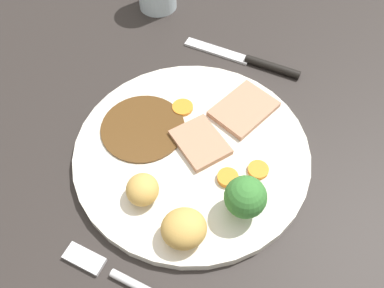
{
  "coord_description": "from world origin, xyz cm",
  "views": [
    {
      "loc": [
        -24.9,
        -15.62,
        46.08
      ],
      "look_at": [
        0.07,
        -2.88,
        6.0
      ],
      "focal_mm": 37.09,
      "sensor_mm": 36.0,
      "label": 1
    }
  ],
  "objects_px": {
    "carrot_coin_side": "(183,107)",
    "meat_slice_main": "(244,109)",
    "fork": "(123,278)",
    "knife": "(251,61)",
    "carrot_coin_back": "(258,170)",
    "roast_potato_right": "(184,228)",
    "carrot_coin_front": "(228,178)",
    "roast_potato_left": "(143,190)",
    "broccoli_floret": "(245,197)",
    "dinner_plate": "(192,152)",
    "meat_slice_under": "(200,142)"
  },
  "relations": [
    {
      "from": "meat_slice_main",
      "to": "roast_potato_left",
      "type": "height_order",
      "value": "roast_potato_left"
    },
    {
      "from": "carrot_coin_front",
      "to": "roast_potato_right",
      "type": "bearing_deg",
      "value": 171.12
    },
    {
      "from": "dinner_plate",
      "to": "carrot_coin_side",
      "type": "height_order",
      "value": "carrot_coin_side"
    },
    {
      "from": "roast_potato_right",
      "to": "broccoli_floret",
      "type": "xyz_separation_m",
      "value": [
        0.06,
        -0.04,
        0.01
      ]
    },
    {
      "from": "meat_slice_main",
      "to": "roast_potato_left",
      "type": "xyz_separation_m",
      "value": [
        -0.17,
        0.05,
        0.01
      ]
    },
    {
      "from": "meat_slice_main",
      "to": "carrot_coin_back",
      "type": "distance_m",
      "value": 0.09
    },
    {
      "from": "roast_potato_right",
      "to": "knife",
      "type": "height_order",
      "value": "roast_potato_right"
    },
    {
      "from": "dinner_plate",
      "to": "carrot_coin_front",
      "type": "xyz_separation_m",
      "value": [
        -0.02,
        -0.06,
        0.01
      ]
    },
    {
      "from": "meat_slice_main",
      "to": "carrot_coin_front",
      "type": "bearing_deg",
      "value": -167.35
    },
    {
      "from": "carrot_coin_back",
      "to": "knife",
      "type": "xyz_separation_m",
      "value": [
        0.18,
        0.08,
        -0.01
      ]
    },
    {
      "from": "roast_potato_left",
      "to": "carrot_coin_front",
      "type": "relative_size",
      "value": 1.56
    },
    {
      "from": "carrot_coin_front",
      "to": "carrot_coin_side",
      "type": "bearing_deg",
      "value": 53.68
    },
    {
      "from": "broccoli_floret",
      "to": "roast_potato_right",
      "type": "bearing_deg",
      "value": 141.55
    },
    {
      "from": "meat_slice_under",
      "to": "broccoli_floret",
      "type": "height_order",
      "value": "broccoli_floret"
    },
    {
      "from": "meat_slice_under",
      "to": "carrot_coin_front",
      "type": "height_order",
      "value": "meat_slice_under"
    },
    {
      "from": "carrot_coin_back",
      "to": "carrot_coin_side",
      "type": "relative_size",
      "value": 0.9
    },
    {
      "from": "dinner_plate",
      "to": "carrot_coin_side",
      "type": "distance_m",
      "value": 0.07
    },
    {
      "from": "carrot_coin_front",
      "to": "carrot_coin_back",
      "type": "xyz_separation_m",
      "value": [
        0.03,
        -0.03,
        -0.0
      ]
    },
    {
      "from": "meat_slice_main",
      "to": "carrot_coin_side",
      "type": "xyz_separation_m",
      "value": [
        -0.03,
        0.08,
        -0.0
      ]
    },
    {
      "from": "meat_slice_main",
      "to": "carrot_coin_side",
      "type": "relative_size",
      "value": 2.91
    },
    {
      "from": "roast_potato_left",
      "to": "carrot_coin_front",
      "type": "bearing_deg",
      "value": -50.0
    },
    {
      "from": "fork",
      "to": "knife",
      "type": "bearing_deg",
      "value": -90.65
    },
    {
      "from": "meat_slice_under",
      "to": "fork",
      "type": "relative_size",
      "value": 0.45
    },
    {
      "from": "meat_slice_under",
      "to": "carrot_coin_side",
      "type": "bearing_deg",
      "value": 48.27
    },
    {
      "from": "broccoli_floret",
      "to": "knife",
      "type": "xyz_separation_m",
      "value": [
        0.24,
        0.09,
        -0.04
      ]
    },
    {
      "from": "meat_slice_under",
      "to": "fork",
      "type": "distance_m",
      "value": 0.18
    },
    {
      "from": "roast_potato_left",
      "to": "knife",
      "type": "distance_m",
      "value": 0.28
    },
    {
      "from": "meat_slice_main",
      "to": "roast_potato_left",
      "type": "bearing_deg",
      "value": 162.64
    },
    {
      "from": "meat_slice_under",
      "to": "dinner_plate",
      "type": "bearing_deg",
      "value": 149.95
    },
    {
      "from": "roast_potato_left",
      "to": "meat_slice_main",
      "type": "bearing_deg",
      "value": -17.36
    },
    {
      "from": "roast_potato_right",
      "to": "carrot_coin_back",
      "type": "relative_size",
      "value": 1.95
    },
    {
      "from": "dinner_plate",
      "to": "carrot_coin_side",
      "type": "bearing_deg",
      "value": 37.91
    },
    {
      "from": "roast_potato_right",
      "to": "carrot_coin_front",
      "type": "distance_m",
      "value": 0.09
    },
    {
      "from": "carrot_coin_side",
      "to": "meat_slice_main",
      "type": "bearing_deg",
      "value": -66.06
    },
    {
      "from": "carrot_coin_side",
      "to": "knife",
      "type": "relative_size",
      "value": 0.15
    },
    {
      "from": "dinner_plate",
      "to": "roast_potato_right",
      "type": "xyz_separation_m",
      "value": [
        -0.11,
        -0.04,
        0.03
      ]
    },
    {
      "from": "roast_potato_left",
      "to": "meat_slice_under",
      "type": "bearing_deg",
      "value": -15.03
    },
    {
      "from": "dinner_plate",
      "to": "knife",
      "type": "xyz_separation_m",
      "value": [
        0.19,
        -0.0,
        -0.0
      ]
    },
    {
      "from": "roast_potato_left",
      "to": "carrot_coin_back",
      "type": "distance_m",
      "value": 0.14
    },
    {
      "from": "meat_slice_under",
      "to": "roast_potato_left",
      "type": "bearing_deg",
      "value": 164.97
    },
    {
      "from": "meat_slice_main",
      "to": "carrot_coin_front",
      "type": "distance_m",
      "value": 0.11
    },
    {
      "from": "fork",
      "to": "knife",
      "type": "xyz_separation_m",
      "value": [
        0.36,
        0.0,
        0.0
      ]
    },
    {
      "from": "broccoli_floret",
      "to": "knife",
      "type": "distance_m",
      "value": 0.26
    },
    {
      "from": "carrot_coin_back",
      "to": "carrot_coin_front",
      "type": "bearing_deg",
      "value": 133.92
    },
    {
      "from": "dinner_plate",
      "to": "fork",
      "type": "distance_m",
      "value": 0.17
    },
    {
      "from": "knife",
      "to": "roast_potato_left",
      "type": "bearing_deg",
      "value": 83.64
    },
    {
      "from": "meat_slice_main",
      "to": "knife",
      "type": "height_order",
      "value": "meat_slice_main"
    },
    {
      "from": "dinner_plate",
      "to": "carrot_coin_front",
      "type": "bearing_deg",
      "value": -109.0
    },
    {
      "from": "roast_potato_left",
      "to": "knife",
      "type": "bearing_deg",
      "value": -4.86
    },
    {
      "from": "broccoli_floret",
      "to": "meat_slice_under",
      "type": "bearing_deg",
      "value": 54.24
    }
  ]
}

